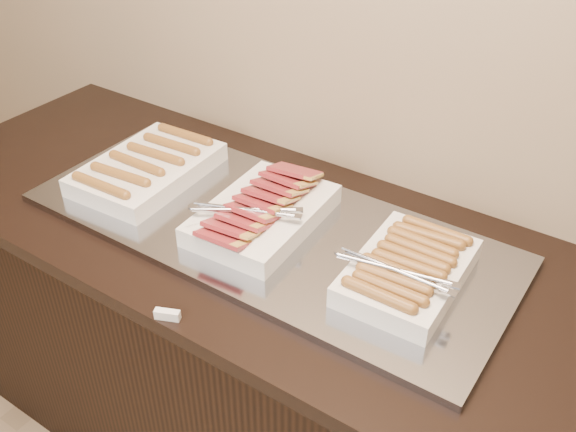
{
  "coord_description": "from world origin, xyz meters",
  "views": [
    {
      "loc": [
        0.76,
        1.12,
        1.83
      ],
      "look_at": [
        0.07,
        2.13,
        0.97
      ],
      "focal_mm": 40.0,
      "sensor_mm": 36.0,
      "label": 1
    }
  ],
  "objects_px": {
    "warming_tray": "(265,227)",
    "dish_left": "(148,168)",
    "dish_right": "(407,270)",
    "dish_center": "(262,212)",
    "counter": "(267,356)"
  },
  "relations": [
    {
      "from": "counter",
      "to": "dish_right",
      "type": "bearing_deg",
      "value": -0.68
    },
    {
      "from": "counter",
      "to": "dish_left",
      "type": "bearing_deg",
      "value": -180.0
    },
    {
      "from": "counter",
      "to": "dish_center",
      "type": "height_order",
      "value": "dish_center"
    },
    {
      "from": "warming_tray",
      "to": "dish_center",
      "type": "relative_size",
      "value": 3.08
    },
    {
      "from": "dish_right",
      "to": "warming_tray",
      "type": "bearing_deg",
      "value": 177.2
    },
    {
      "from": "warming_tray",
      "to": "dish_center",
      "type": "height_order",
      "value": "dish_center"
    },
    {
      "from": "counter",
      "to": "warming_tray",
      "type": "xyz_separation_m",
      "value": [
        0.01,
        0.0,
        0.46
      ]
    },
    {
      "from": "counter",
      "to": "warming_tray",
      "type": "distance_m",
      "value": 0.46
    },
    {
      "from": "counter",
      "to": "warming_tray",
      "type": "relative_size",
      "value": 1.72
    },
    {
      "from": "dish_center",
      "to": "dish_right",
      "type": "bearing_deg",
      "value": -3.18
    },
    {
      "from": "dish_center",
      "to": "dish_right",
      "type": "distance_m",
      "value": 0.38
    },
    {
      "from": "warming_tray",
      "to": "dish_left",
      "type": "distance_m",
      "value": 0.39
    },
    {
      "from": "counter",
      "to": "dish_center",
      "type": "relative_size",
      "value": 5.28
    },
    {
      "from": "dish_left",
      "to": "dish_center",
      "type": "distance_m",
      "value": 0.38
    },
    {
      "from": "warming_tray",
      "to": "dish_right",
      "type": "xyz_separation_m",
      "value": [
        0.38,
        -0.0,
        0.04
      ]
    }
  ]
}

